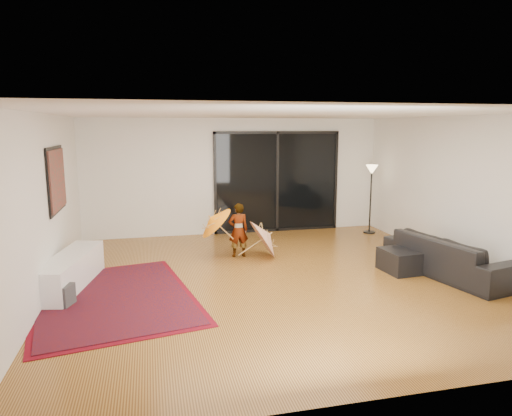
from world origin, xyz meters
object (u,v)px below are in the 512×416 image
object	(u,v)px
child	(238,230)
media_console	(70,271)
ottoman	(403,260)
sofa	(449,256)

from	to	relation	value
child	media_console	bearing A→B (deg)	19.55
ottoman	child	xyz separation A→B (m)	(-2.64, 1.57, 0.34)
sofa	ottoman	xyz separation A→B (m)	(-0.65, 0.36, -0.14)
media_console	sofa	world-z (taller)	sofa
sofa	child	world-z (taller)	child
sofa	ottoman	size ratio (longest dim) A/B	3.41
sofa	ottoman	distance (m)	0.76
media_console	ottoman	world-z (taller)	media_console
sofa	child	size ratio (longest dim) A/B	2.18
sofa	ottoman	bearing A→B (deg)	49.71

